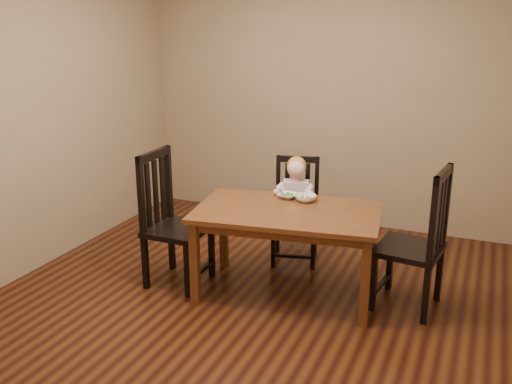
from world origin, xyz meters
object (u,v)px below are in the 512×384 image
at_px(chair_right, 417,243).
at_px(bowl_veg, 306,198).
at_px(toddler, 296,200).
at_px(bowl_peas, 287,196).
at_px(dining_table, 287,220).
at_px(chair_child, 296,212).
at_px(chair_left, 172,221).

relative_size(chair_right, bowl_veg, 6.45).
bearing_deg(chair_right, toddler, 74.02).
bearing_deg(bowl_veg, bowl_peas, 172.39).
bearing_deg(dining_table, chair_child, 103.35).
height_order(chair_right, bowl_veg, chair_right).
bearing_deg(chair_right, chair_child, 72.27).
bearing_deg(bowl_peas, bowl_veg, -7.61).
bearing_deg(chair_child, chair_right, 141.26).
xyz_separation_m(chair_child, bowl_peas, (0.06, -0.40, 0.28)).
relative_size(dining_table, chair_right, 1.37).
bearing_deg(bowl_veg, toddler, 119.48).
distance_m(chair_child, toddler, 0.14).
relative_size(dining_table, chair_left, 1.37).
relative_size(chair_left, bowl_peas, 6.98).
xyz_separation_m(chair_right, bowl_peas, (-1.10, 0.13, 0.20)).
bearing_deg(bowl_veg, chair_right, -6.58).
height_order(dining_table, bowl_veg, bowl_veg).
distance_m(bowl_peas, bowl_veg, 0.17).
bearing_deg(bowl_veg, chair_left, -157.43).
bearing_deg(toddler, chair_right, 143.00).
height_order(bowl_peas, bowl_veg, bowl_veg).
distance_m(dining_table, chair_left, 0.98).
xyz_separation_m(bowl_peas, bowl_veg, (0.17, -0.02, 0.01)).
height_order(chair_left, bowl_peas, chair_left).
xyz_separation_m(dining_table, toddler, (-0.15, 0.64, -0.04)).
xyz_separation_m(chair_left, bowl_peas, (0.86, 0.45, 0.20)).
relative_size(chair_left, bowl_veg, 6.46).
relative_size(dining_table, bowl_veg, 8.83).
bearing_deg(chair_right, chair_left, 106.26).
height_order(chair_child, bowl_peas, chair_child).
xyz_separation_m(toddler, bowl_veg, (0.21, -0.38, 0.15)).
distance_m(dining_table, bowl_veg, 0.29).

